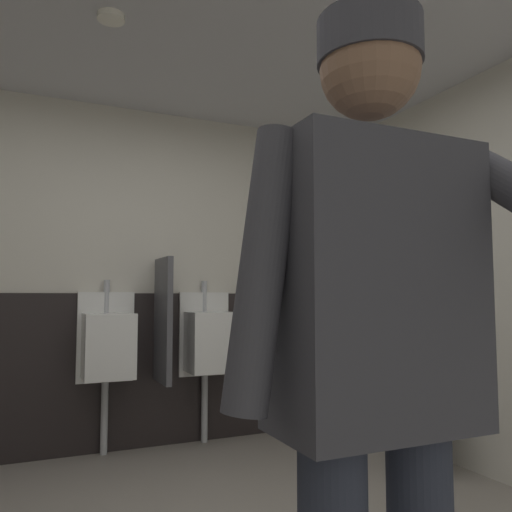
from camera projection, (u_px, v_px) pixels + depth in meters
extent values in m
cube|color=beige|center=(123.00, 275.00, 3.87)|extent=(4.56, 0.12, 2.57)
cube|color=black|center=(123.00, 371.00, 3.75)|extent=(3.96, 0.03, 1.14)
cylinder|color=white|center=(111.00, 17.00, 2.61)|extent=(0.14, 0.14, 0.03)
cube|color=white|center=(105.00, 337.00, 3.70)|extent=(0.40, 0.05, 0.65)
cube|color=white|center=(109.00, 346.00, 3.54)|extent=(0.34, 0.30, 0.45)
cylinder|color=#B7BABF|center=(107.00, 296.00, 3.72)|extent=(0.04, 0.04, 0.24)
cylinder|color=#B7BABF|center=(104.00, 415.00, 3.62)|extent=(0.05, 0.05, 0.55)
cube|color=white|center=(203.00, 334.00, 4.01)|extent=(0.40, 0.05, 0.65)
cube|color=white|center=(210.00, 342.00, 3.85)|extent=(0.34, 0.30, 0.45)
cylinder|color=#B7BABF|center=(204.00, 296.00, 4.02)|extent=(0.04, 0.04, 0.24)
cylinder|color=#B7BABF|center=(205.00, 406.00, 3.93)|extent=(0.05, 0.05, 0.55)
cube|color=#4C4C51|center=(163.00, 320.00, 3.68)|extent=(0.04, 0.40, 0.90)
cube|color=#3F3F47|center=(374.00, 285.00, 1.08)|extent=(0.44, 0.24, 0.61)
cylinder|color=#3F3F47|center=(262.00, 268.00, 0.98)|extent=(0.17, 0.09, 0.56)
sphere|color=#8C664C|center=(370.00, 70.00, 1.12)|extent=(0.22, 0.22, 0.22)
cylinder|color=#3F3F47|center=(369.00, 43.00, 1.13)|extent=(0.23, 0.23, 0.10)
cylinder|color=#38383D|center=(422.00, 427.00, 3.25)|extent=(0.31, 0.31, 0.57)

